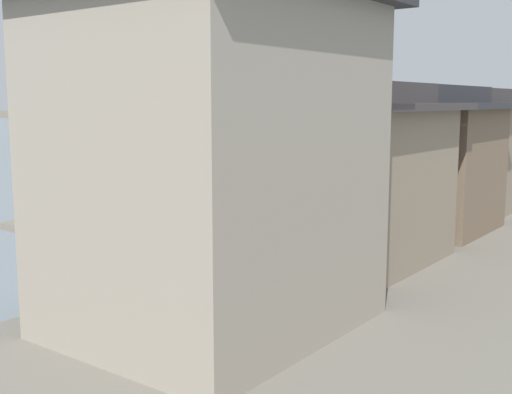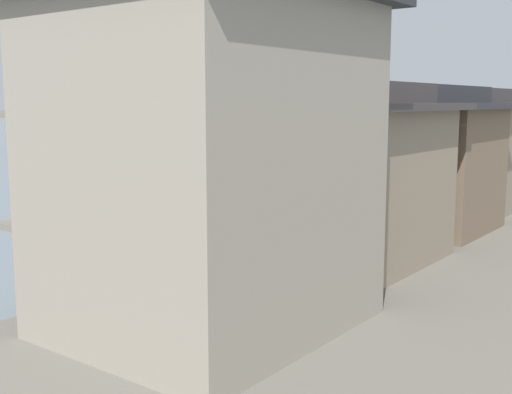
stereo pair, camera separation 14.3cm
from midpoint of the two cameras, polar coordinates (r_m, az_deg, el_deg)
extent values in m
cube|color=brown|center=(35.64, 9.76, -1.46)|extent=(1.84, 3.82, 0.22)
cube|color=brown|center=(37.22, 10.43, -0.73)|extent=(1.03, 0.56, 0.20)
cube|color=brown|center=(34.00, 9.03, -1.56)|extent=(1.03, 0.56, 0.20)
cube|color=brown|center=(35.75, 8.98, -1.17)|extent=(0.75, 3.11, 0.08)
cube|color=brown|center=(35.49, 10.55, -1.28)|extent=(0.75, 3.11, 0.08)
cube|color=brown|center=(59.92, 21.05, 2.11)|extent=(1.23, 4.40, 0.30)
cube|color=brown|center=(61.87, 21.49, 2.53)|extent=(0.92, 0.41, 0.27)
cube|color=brown|center=(57.93, 20.62, 2.22)|extent=(0.92, 0.41, 0.27)
cube|color=brown|center=(60.01, 20.63, 2.32)|extent=(0.28, 3.85, 0.08)
cube|color=brown|center=(59.80, 21.49, 2.26)|extent=(0.28, 3.85, 0.08)
ellipsoid|color=brown|center=(59.88, 21.07, 2.49)|extent=(0.97, 1.31, 0.50)
cube|color=#33281E|center=(22.92, -10.54, -6.98)|extent=(1.46, 5.21, 0.24)
cube|color=#33281E|center=(24.32, -5.93, -5.43)|extent=(0.84, 0.45, 0.22)
cube|color=#33281E|center=(21.58, -15.79, -7.50)|extent=(0.84, 0.45, 0.22)
cube|color=#33281E|center=(23.20, -11.15, -6.40)|extent=(0.60, 4.63, 0.08)
cube|color=#33281E|center=(22.56, -9.93, -6.79)|extent=(0.60, 4.63, 0.08)
ellipsoid|color=brown|center=(22.83, -10.56, -6.16)|extent=(0.92, 1.21, 0.44)
cube|color=brown|center=(52.50, 18.61, 1.41)|extent=(1.21, 4.83, 0.28)
cube|color=brown|center=(54.63, 19.20, 1.92)|extent=(0.80, 0.42, 0.25)
cube|color=brown|center=(50.32, 17.99, 1.46)|extent=(0.80, 0.42, 0.25)
cube|color=brown|center=(52.58, 18.20, 1.63)|extent=(0.39, 4.27, 0.08)
cube|color=brown|center=(52.39, 19.03, 1.57)|extent=(0.39, 4.27, 0.08)
cube|color=gray|center=(15.44, -4.13, 2.57)|extent=(5.94, 6.95, 7.80)
cube|color=gray|center=(17.95, -12.12, -0.96)|extent=(0.70, 6.95, 0.16)
cube|color=gray|center=(17.72, -12.38, 7.36)|extent=(0.70, 6.95, 0.16)
cube|color=gray|center=(22.07, 8.05, 0.88)|extent=(5.06, 6.91, 5.20)
cube|color=#6E6151|center=(23.58, 1.91, 1.44)|extent=(0.70, 6.91, 0.16)
cube|color=#3D3838|center=(21.89, 8.20, 7.95)|extent=(5.96, 7.81, 0.24)
cube|color=#3D3838|center=(21.89, 8.23, 9.18)|extent=(3.04, 7.81, 0.70)
cube|color=#75604C|center=(28.67, 15.04, 2.40)|extent=(4.97, 5.51, 5.20)
cube|color=brown|center=(29.83, 9.98, 2.78)|extent=(0.70, 5.51, 0.16)
cube|color=#2D2D33|center=(28.53, 15.25, 7.84)|extent=(5.87, 6.41, 0.24)
cube|color=#2D2D33|center=(28.53, 15.29, 8.78)|extent=(2.98, 6.41, 0.70)
cube|color=gray|center=(34.43, 18.36, 3.22)|extent=(4.39, 4.54, 5.20)
cube|color=#6E6151|center=(35.32, 14.45, 3.50)|extent=(0.70, 4.54, 0.16)
cube|color=#3D3838|center=(34.31, 18.57, 7.75)|extent=(5.29, 5.44, 0.24)
cube|color=#3D3838|center=(34.31, 18.61, 8.53)|extent=(2.63, 5.44, 0.70)
cube|color=gray|center=(78.20, 20.58, 6.36)|extent=(26.92, 2.40, 0.60)
cylinder|color=gray|center=(80.93, 14.99, 5.12)|extent=(1.80, 1.80, 3.75)
cube|color=gray|center=(79.14, 20.81, 6.84)|extent=(26.92, 0.30, 0.70)
camera|label=1|loc=(0.07, -90.13, -0.02)|focal=45.01mm
camera|label=2|loc=(0.07, 89.87, 0.02)|focal=45.01mm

